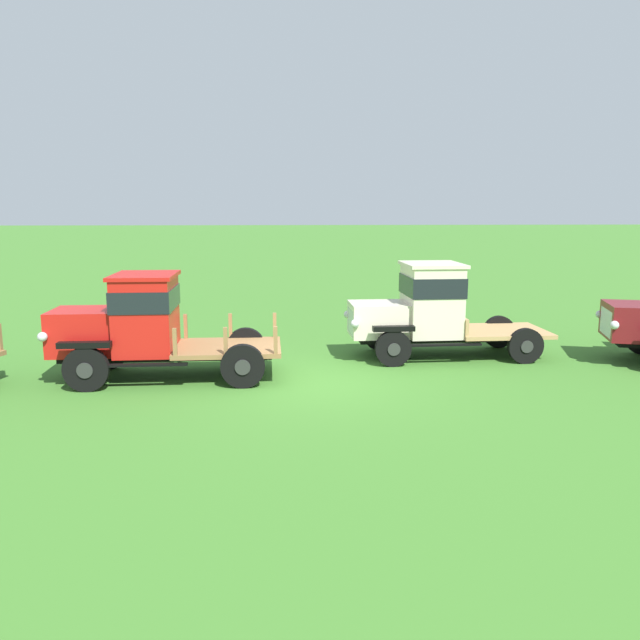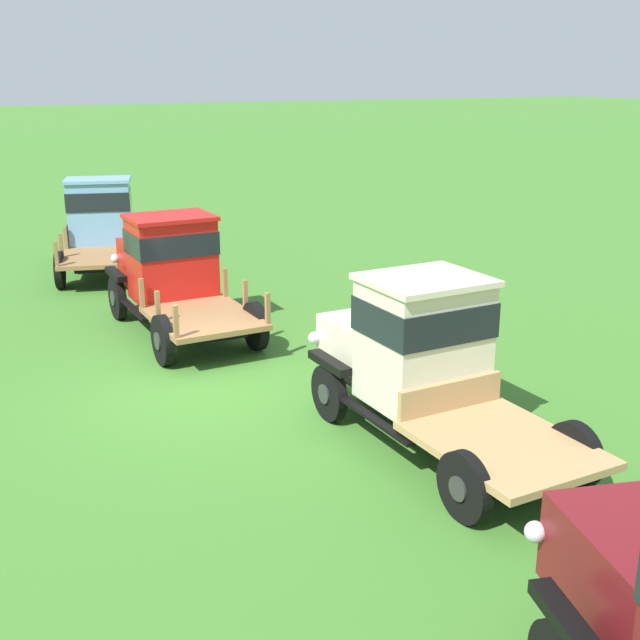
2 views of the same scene
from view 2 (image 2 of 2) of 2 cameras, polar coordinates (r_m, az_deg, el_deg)
name	(u,v)px [view 2 (image 2 of 2)]	position (r m, az deg, el deg)	size (l,w,h in m)	color
ground_plane	(206,388)	(13.36, -8.11, -4.82)	(240.00, 240.00, 0.00)	#3D7528
vintage_truck_foreground_near	(101,222)	(21.89, -15.28, 6.74)	(4.85, 2.92, 2.37)	black
vintage_truck_second_in_line	(170,268)	(16.45, -10.59, 3.68)	(4.96, 2.10, 2.29)	black
vintage_truck_midrow_center	(418,353)	(11.28, 6.99, -2.38)	(5.01, 2.06, 2.34)	black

